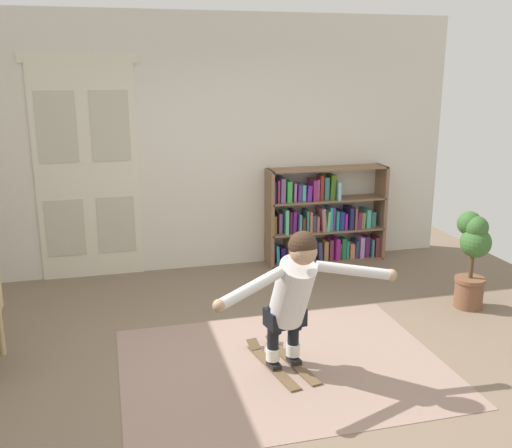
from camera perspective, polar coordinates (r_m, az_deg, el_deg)
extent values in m
plane|color=#796652|center=(4.77, 0.42, -13.87)|extent=(7.20, 7.20, 0.00)
cube|color=silver|center=(6.78, -5.26, 7.71)|extent=(6.00, 0.10, 2.90)
cube|color=silver|center=(6.69, -18.46, 4.53)|extent=(0.55, 0.04, 2.35)
cube|color=beige|center=(6.61, -18.84, 8.91)|extent=(0.41, 0.01, 0.76)
cube|color=beige|center=(6.80, -18.06, -0.37)|extent=(0.41, 0.01, 0.64)
cube|color=silver|center=(6.68, -13.74, 4.85)|extent=(0.55, 0.04, 2.35)
cube|color=beige|center=(6.59, -14.02, 9.25)|extent=(0.41, 0.01, 0.76)
cube|color=beige|center=(6.78, -13.43, -0.07)|extent=(0.41, 0.01, 0.64)
cube|color=silver|center=(6.58, -16.90, 15.23)|extent=(1.22, 0.04, 0.10)
cube|color=gray|center=(4.81, 2.62, -13.60)|extent=(2.54, 1.94, 0.01)
cube|color=#826248|center=(6.90, 1.32, 0.52)|extent=(0.04, 0.30, 1.16)
cube|color=#826248|center=(7.41, 12.02, 1.20)|extent=(0.04, 0.30, 1.16)
cube|color=#826248|center=(7.28, 6.72, -3.46)|extent=(1.43, 0.30, 0.02)
cube|color=#826248|center=(7.17, 6.81, -0.59)|extent=(1.43, 0.30, 0.02)
cube|color=#826248|center=(7.08, 6.91, 2.37)|extent=(1.43, 0.30, 0.02)
cube|color=#826248|center=(7.00, 7.00, 5.39)|extent=(1.43, 0.30, 0.02)
cube|color=#581247|center=(7.05, 1.54, -2.95)|extent=(0.05, 0.19, 0.22)
cube|color=#31B1B5|center=(7.06, 1.99, -2.91)|extent=(0.05, 0.16, 0.22)
cube|color=navy|center=(7.07, 2.52, -3.00)|extent=(0.06, 0.18, 0.20)
cube|color=tan|center=(7.09, 3.15, -2.69)|extent=(0.06, 0.21, 0.26)
cube|color=#793578|center=(7.09, 3.72, -2.76)|extent=(0.05, 0.22, 0.25)
cube|color=#373C5D|center=(7.11, 4.19, -2.49)|extent=(0.05, 0.24, 0.30)
cube|color=teal|center=(7.12, 4.53, -2.67)|extent=(0.04, 0.20, 0.25)
cube|color=#23484F|center=(7.15, 5.02, -2.70)|extent=(0.05, 0.17, 0.23)
cube|color=#885CC7|center=(7.19, 5.53, -2.65)|extent=(0.04, 0.14, 0.22)
cube|color=#3B3B6F|center=(7.22, 6.05, -2.52)|extent=(0.06, 0.22, 0.24)
cube|color=#A97C44|center=(7.24, 6.60, -2.47)|extent=(0.05, 0.21, 0.24)
cube|color=#7A365D|center=(7.26, 7.13, -2.37)|extent=(0.05, 0.19, 0.25)
cube|color=#A71F88|center=(7.26, 7.69, -2.31)|extent=(0.05, 0.23, 0.27)
cube|color=brown|center=(7.31, 7.93, -2.51)|extent=(0.04, 0.21, 0.20)
cube|color=#1E7A4C|center=(7.30, 8.39, -2.30)|extent=(0.05, 0.15, 0.26)
cube|color=teal|center=(7.33, 8.75, -2.39)|extent=(0.03, 0.14, 0.23)
cube|color=#D5785D|center=(7.37, 9.13, -2.46)|extent=(0.06, 0.19, 0.19)
cube|color=navy|center=(7.39, 9.57, -2.31)|extent=(0.06, 0.19, 0.22)
cube|color=#B185CE|center=(7.40, 10.04, -2.13)|extent=(0.05, 0.20, 0.27)
cube|color=#5C205C|center=(7.44, 10.56, -2.07)|extent=(0.06, 0.17, 0.26)
cube|color=teal|center=(7.48, 10.98, -2.16)|extent=(0.03, 0.24, 0.22)
cube|color=maroon|center=(7.48, 11.53, -2.09)|extent=(0.06, 0.18, 0.24)
cube|color=olive|center=(6.95, 1.63, 0.02)|extent=(0.05, 0.20, 0.22)
cube|color=#724585|center=(6.96, 2.20, 0.17)|extent=(0.04, 0.21, 0.25)
cube|color=#57C293|center=(6.94, 2.82, 0.32)|extent=(0.04, 0.22, 0.29)
cube|color=#561637|center=(6.98, 3.20, 0.27)|extent=(0.03, 0.22, 0.26)
cube|color=#651C7C|center=(7.00, 3.56, 0.32)|extent=(0.05, 0.21, 0.27)
cube|color=teal|center=(7.00, 4.10, 0.15)|extent=(0.03, 0.23, 0.23)
cube|color=#4F2E1E|center=(7.03, 4.47, 0.01)|extent=(0.04, 0.19, 0.18)
cube|color=#2E7A65|center=(7.05, 4.83, 0.37)|extent=(0.03, 0.20, 0.26)
cube|color=#D56552|center=(7.08, 5.11, 0.37)|extent=(0.03, 0.24, 0.25)
cube|color=#265770|center=(7.09, 5.49, 0.19)|extent=(0.04, 0.18, 0.20)
cube|color=#C55551|center=(7.09, 5.87, 0.13)|extent=(0.03, 0.18, 0.19)
cube|color=#AA6A79|center=(7.10, 6.37, 0.54)|extent=(0.07, 0.23, 0.28)
cube|color=#59CB6F|center=(7.12, 6.80, 0.40)|extent=(0.05, 0.24, 0.24)
cube|color=#329FB9|center=(7.13, 7.14, 0.59)|extent=(0.03, 0.17, 0.29)
cube|color=purple|center=(7.16, 7.41, 0.58)|extent=(0.03, 0.16, 0.27)
cube|color=teal|center=(7.17, 7.70, 0.44)|extent=(0.03, 0.21, 0.24)
cube|color=navy|center=(7.20, 8.09, 0.45)|extent=(0.06, 0.22, 0.23)
cube|color=#C823B9|center=(7.23, 8.48, 0.38)|extent=(0.03, 0.22, 0.20)
cube|color=navy|center=(7.23, 8.99, 0.65)|extent=(0.05, 0.24, 0.27)
cube|color=brown|center=(7.25, 9.41, 0.67)|extent=(0.03, 0.23, 0.27)
cube|color=#732152|center=(7.28, 9.80, 0.45)|extent=(0.06, 0.20, 0.21)
cube|color=#719943|center=(7.32, 10.19, 0.46)|extent=(0.06, 0.17, 0.19)
cube|color=#4FAB9E|center=(7.35, 10.60, 0.65)|extent=(0.05, 0.23, 0.23)
cube|color=#397B6F|center=(7.39, 11.17, 0.54)|extent=(0.06, 0.15, 0.19)
cube|color=navy|center=(6.83, 1.64, 3.19)|extent=(0.03, 0.20, 0.25)
cube|color=#A52C59|center=(6.85, 2.04, 3.27)|extent=(0.03, 0.20, 0.27)
cube|color=slate|center=(6.87, 2.42, 3.39)|extent=(0.06, 0.24, 0.29)
cube|color=green|center=(6.90, 3.07, 3.27)|extent=(0.06, 0.21, 0.25)
cube|color=#AC5DA1|center=(6.90, 3.68, 3.14)|extent=(0.03, 0.16, 0.22)
cube|color=#4C348A|center=(6.94, 4.07, 3.13)|extent=(0.05, 0.21, 0.20)
cube|color=teal|center=(6.95, 4.48, 3.11)|extent=(0.04, 0.20, 0.20)
cube|color=purple|center=(6.97, 5.00, 3.10)|extent=(0.06, 0.22, 0.19)
cube|color=#85295C|center=(6.97, 5.51, 3.37)|extent=(0.05, 0.24, 0.25)
cube|color=#BB5BB8|center=(7.02, 5.88, 3.40)|extent=(0.03, 0.18, 0.25)
cube|color=maroon|center=(7.00, 6.27, 3.57)|extent=(0.04, 0.15, 0.30)
cube|color=#317272|center=(7.03, 6.73, 3.50)|extent=(0.06, 0.16, 0.27)
cube|color=#42691D|center=(7.07, 7.27, 3.65)|extent=(0.07, 0.20, 0.30)
cube|color=#88C7D6|center=(7.07, 7.83, 3.31)|extent=(0.04, 0.23, 0.22)
cylinder|color=tan|center=(5.31, -23.62, -9.55)|extent=(0.05, 0.05, 0.42)
cylinder|color=brown|center=(6.19, 20.02, -6.28)|extent=(0.27, 0.27, 0.31)
cylinder|color=brown|center=(6.14, 20.13, -5.12)|extent=(0.30, 0.30, 0.04)
cylinder|color=#4C3823|center=(6.08, 20.30, -3.34)|extent=(0.04, 0.04, 0.36)
sphere|color=#38652D|center=(6.11, 19.98, 0.03)|extent=(0.22, 0.22, 0.22)
sphere|color=#38652D|center=(6.08, 20.62, -1.70)|extent=(0.30, 0.30, 0.30)
sphere|color=#38652D|center=(6.04, 20.71, -0.31)|extent=(0.22, 0.22, 0.22)
sphere|color=#38652D|center=(6.08, 20.08, 0.11)|extent=(0.23, 0.23, 0.23)
cube|color=brown|center=(4.76, 1.64, -13.72)|extent=(0.23, 0.78, 0.01)
cube|color=brown|center=(5.04, -0.22, -11.64)|extent=(0.11, 0.13, 0.06)
cube|color=black|center=(4.74, 1.75, -13.57)|extent=(0.10, 0.13, 0.04)
cube|color=brown|center=(4.84, 3.60, -13.27)|extent=(0.23, 0.78, 0.01)
cube|color=brown|center=(5.11, 1.65, -11.25)|extent=(0.11, 0.13, 0.06)
cube|color=black|center=(4.81, 3.72, -13.12)|extent=(0.10, 0.13, 0.04)
cylinder|color=white|center=(4.71, 1.65, -12.53)|extent=(0.13, 0.13, 0.10)
cylinder|color=black|center=(4.62, 1.67, -10.33)|extent=(0.10, 0.10, 0.30)
cylinder|color=black|center=(4.56, 1.83, -9.27)|extent=(0.13, 0.13, 0.22)
cylinder|color=white|center=(4.79, 3.62, -12.09)|extent=(0.13, 0.13, 0.10)
cylinder|color=black|center=(4.70, 3.66, -9.92)|extent=(0.10, 0.10, 0.30)
cylinder|color=black|center=(4.63, 3.84, -8.87)|extent=(0.13, 0.13, 0.22)
cube|color=black|center=(4.59, 2.85, -9.02)|extent=(0.33, 0.23, 0.14)
cylinder|color=silver|center=(4.42, 3.50, -6.66)|extent=(0.36, 0.50, 0.59)
sphere|color=tan|center=(4.16, 4.64, -2.66)|extent=(0.23, 0.23, 0.20)
sphere|color=#382619|center=(4.16, 4.58, -2.10)|extent=(0.24, 0.24, 0.21)
cylinder|color=silver|center=(4.02, -0.48, -6.24)|extent=(0.55, 0.35, 0.17)
sphere|color=tan|center=(3.86, -3.61, -7.95)|extent=(0.10, 0.10, 0.09)
cylinder|color=silver|center=(4.41, 9.56, -4.48)|extent=(0.59, 0.16, 0.17)
sphere|color=tan|center=(4.52, 13.03, -4.85)|extent=(0.10, 0.10, 0.09)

